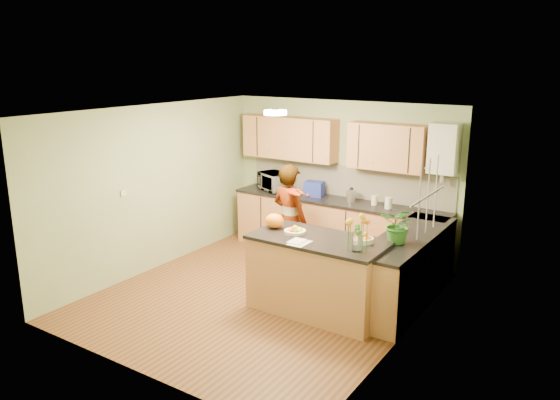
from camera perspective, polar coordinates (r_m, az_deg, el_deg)
The scene contains 28 objects.
floor at distance 7.57m, azimuth -1.73°, elevation -9.94°, with size 4.50×4.50×0.00m, color #582E19.
ceiling at distance 6.92m, azimuth -1.89°, elevation 9.25°, with size 4.00×4.50×0.02m, color silver.
wall_back at distance 9.03m, azimuth 6.42°, elevation 2.38°, with size 4.00×0.02×2.50m, color gray.
wall_front at distance 5.55m, azimuth -15.33°, elevation -5.90°, with size 4.00×0.02×2.50m, color gray.
wall_left at distance 8.42m, azimuth -13.03°, elevation 1.21°, with size 0.02×4.50×2.50m, color gray.
wall_right at distance 6.26m, azimuth 13.39°, elevation -3.41°, with size 0.02×4.50×2.50m, color gray.
back_counter at distance 8.92m, azimuth 5.97°, elevation -2.93°, with size 3.64×0.62×0.94m.
right_counter at distance 7.37m, azimuth 13.13°, elevation -7.07°, with size 0.62×2.24×0.94m.
splashback at distance 8.98m, azimuth 6.93°, elevation 1.98°, with size 3.60×0.02×0.52m, color white.
upper_cabinets at distance 8.85m, azimuth 5.00°, elevation 6.12°, with size 3.20×0.34×0.70m.
boiler at distance 8.15m, azimuth 16.77°, elevation 5.17°, with size 0.40×0.30×0.86m.
window_right at distance 6.73m, azimuth 15.24°, elevation 0.38°, with size 0.01×1.30×1.05m.
light_switch at distance 8.01m, azimuth -16.05°, elevation 0.70°, with size 0.02×0.09×0.09m, color silver.
ceiling_lamp at distance 7.17m, azimuth -0.49°, elevation 9.13°, with size 0.30×0.30×0.07m.
peninsula_island at distance 6.97m, azimuth 4.02°, elevation -7.80°, with size 1.71×0.88×0.98m.
fruit_dish at distance 6.96m, azimuth 1.58°, elevation -3.18°, with size 0.28×0.28×0.10m.
orange_bowl at distance 6.68m, azimuth 8.86°, elevation -4.00°, with size 0.21×0.21×0.12m.
flower_vase at distance 6.29m, azimuth 8.13°, elevation -2.42°, with size 0.28×0.28×0.51m.
orange_bag at distance 7.16m, azimuth -0.59°, elevation -2.18°, with size 0.25×0.22×0.19m, color orange.
papers at distance 6.60m, azimuth 2.06°, elevation -4.49°, with size 0.21×0.29×0.01m, color silver.
violinist at distance 8.03m, azimuth 1.02°, elevation -2.09°, with size 0.61×0.40×1.68m, color tan.
violin at distance 7.62m, azimuth 1.42°, elevation 0.90°, with size 0.65×0.26×0.13m, color #511605, non-canonical shape.
microwave at distance 9.38m, azimuth -0.63°, elevation 1.95°, with size 0.55×0.37×0.31m, color silver.
blue_box at distance 9.00m, azimuth 3.60°, elevation 1.17°, with size 0.31×0.22×0.24m, color navy.
kettle at distance 8.71m, azimuth 7.45°, elevation 0.55°, with size 0.14×0.14×0.27m.
jar_cream at distance 8.56m, azimuth 9.85°, elevation -0.03°, with size 0.10×0.10×0.15m, color beige.
jar_white at distance 8.39m, azimuth 11.27°, elevation -0.31°, with size 0.11×0.11×0.17m, color silver.
potted_plant at distance 6.80m, azimuth 12.36°, elevation -2.55°, with size 0.43×0.37×0.48m, color #2C6A23.
Camera 1 is at (3.96, -5.64, 3.14)m, focal length 35.00 mm.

